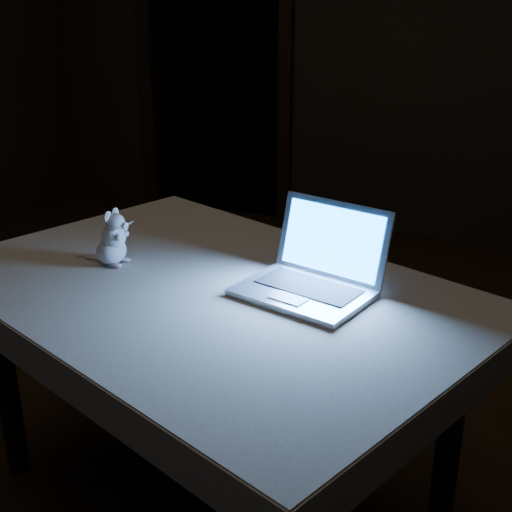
% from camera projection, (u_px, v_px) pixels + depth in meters
% --- Properties ---
extents(floor, '(5.00, 5.00, 0.00)m').
position_uv_depth(floor, '(168.00, 474.00, 2.11)').
color(floor, black).
rests_on(floor, ground).
extents(back_wall, '(4.50, 0.04, 2.60)m').
position_uv_depth(back_wall, '(391.00, 7.00, 3.76)').
color(back_wall, black).
rests_on(back_wall, ground).
extents(doorway, '(1.06, 0.36, 2.13)m').
position_uv_depth(doorway, '(214.00, 45.00, 4.26)').
color(doorway, black).
rests_on(doorway, back_wall).
extents(table, '(1.48, 1.21, 0.68)m').
position_uv_depth(table, '(210.00, 402.00, 1.87)').
color(table, black).
rests_on(table, floor).
extents(tablecloth, '(1.56, 1.24, 0.09)m').
position_uv_depth(tablecloth, '(181.00, 290.00, 1.83)').
color(tablecloth, beige).
rests_on(tablecloth, table).
extents(laptop, '(0.37, 0.34, 0.21)m').
position_uv_depth(laptop, '(304.00, 256.00, 1.64)').
color(laptop, '#AAAAAE').
rests_on(laptop, tablecloth).
extents(plush_mouse, '(0.12, 0.12, 0.16)m').
position_uv_depth(plush_mouse, '(110.00, 237.00, 1.85)').
color(plush_mouse, silver).
rests_on(plush_mouse, tablecloth).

